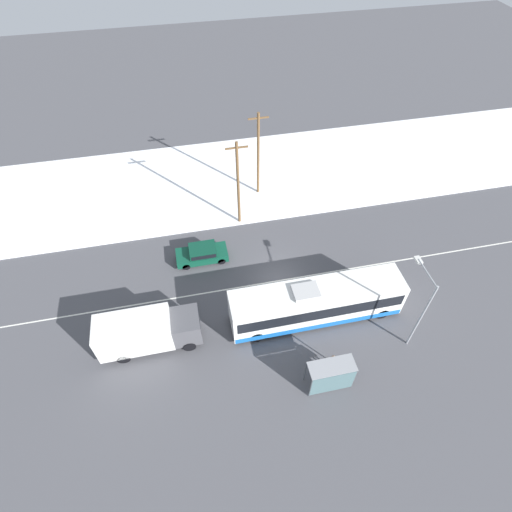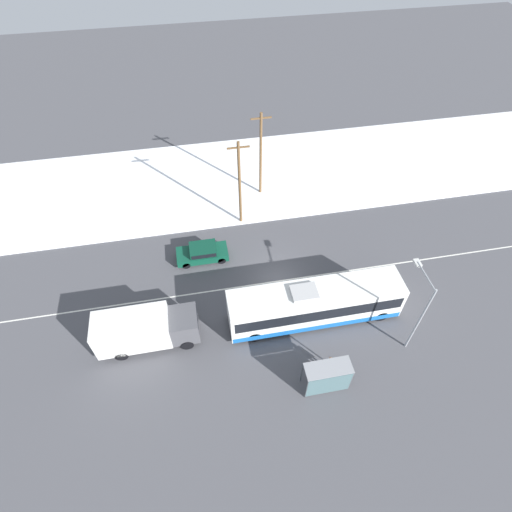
% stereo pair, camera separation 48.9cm
% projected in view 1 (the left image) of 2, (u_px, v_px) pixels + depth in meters
% --- Properties ---
extents(ground_plane, '(120.00, 120.00, 0.00)m').
position_uv_depth(ground_plane, '(278.00, 281.00, 31.80)').
color(ground_plane, '#4C4C51').
extents(snow_lot, '(80.00, 13.78, 0.12)m').
position_uv_depth(snow_lot, '(245.00, 176.00, 40.82)').
color(snow_lot, white).
rests_on(snow_lot, ground_plane).
extents(lane_marking_center, '(60.00, 0.12, 0.00)m').
position_uv_depth(lane_marking_center, '(278.00, 281.00, 31.80)').
color(lane_marking_center, silver).
rests_on(lane_marking_center, ground_plane).
extents(city_bus, '(12.37, 2.57, 3.37)m').
position_uv_depth(city_bus, '(316.00, 303.00, 28.38)').
color(city_bus, white).
rests_on(city_bus, ground_plane).
extents(box_truck, '(6.87, 2.30, 2.96)m').
position_uv_depth(box_truck, '(146.00, 331.00, 26.83)').
color(box_truck, silver).
rests_on(box_truck, ground_plane).
extents(sedan_car, '(4.19, 1.80, 1.36)m').
position_uv_depth(sedan_car, '(202.00, 253.00, 32.78)').
color(sedan_car, '#0F4733').
rests_on(sedan_car, ground_plane).
extents(pedestrian_at_stop, '(0.58, 0.26, 1.62)m').
position_uv_depth(pedestrian_at_stop, '(332.00, 361.00, 26.07)').
color(pedestrian_at_stop, '#23232D').
rests_on(pedestrian_at_stop, ground_plane).
extents(bus_shelter, '(2.94, 1.20, 2.40)m').
position_uv_depth(bus_shelter, '(332.00, 376.00, 24.68)').
color(bus_shelter, gray).
rests_on(bus_shelter, ground_plane).
extents(streetlamp, '(0.36, 2.67, 6.51)m').
position_uv_depth(streetlamp, '(421.00, 302.00, 25.33)').
color(streetlamp, '#9EA3A8').
rests_on(streetlamp, ground_plane).
extents(utility_pole_roadside, '(1.80, 0.24, 8.27)m').
position_uv_depth(utility_pole_roadside, '(238.00, 184.00, 33.17)').
color(utility_pole_roadside, brown).
rests_on(utility_pole_roadside, ground_plane).
extents(utility_pole_snowlot, '(1.80, 0.24, 8.41)m').
position_uv_depth(utility_pole_snowlot, '(258.00, 154.00, 35.92)').
color(utility_pole_snowlot, brown).
rests_on(utility_pole_snowlot, ground_plane).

